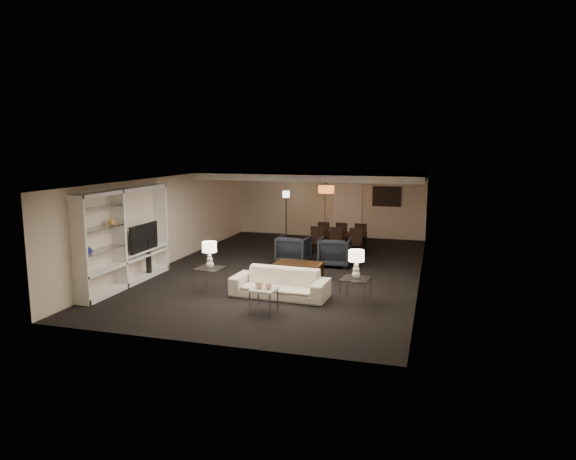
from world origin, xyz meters
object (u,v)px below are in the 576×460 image
(sofa, at_px, (280,283))
(television, at_px, (140,237))
(armchair_left, at_px, (294,250))
(vase_amber, at_px, (111,221))
(armchair_right, at_px, (335,252))
(pendant_light, at_px, (326,189))
(side_table_right, at_px, (356,291))
(chair_nl, at_px, (316,241))
(chair_nr, at_px, (355,243))
(chair_fm, at_px, (343,235))
(table_lamp_right, at_px, (356,264))
(side_table_left, at_px, (210,279))
(chair_fr, at_px, (361,236))
(dining_table, at_px, (339,243))
(coffee_table, at_px, (299,271))
(floor_lamp, at_px, (286,215))
(floor_speaker, at_px, (149,258))
(table_lamp_left, at_px, (210,255))
(chair_fl, at_px, (325,234))
(marble_table, at_px, (264,300))
(vase_blue, at_px, (89,250))
(chair_nm, at_px, (335,242))

(sofa, bearing_deg, television, 176.19)
(armchair_left, height_order, vase_amber, vase_amber)
(armchair_right, bearing_deg, pendant_light, -75.78)
(side_table_right, distance_m, chair_nl, 4.96)
(chair_nr, distance_m, chair_fm, 1.43)
(sofa, relative_size, table_lamp_right, 3.53)
(side_table_left, bearing_deg, chair_fr, 65.58)
(pendant_light, height_order, dining_table, pendant_light)
(coffee_table, xyz_separation_m, floor_lamp, (-1.94, 5.46, 0.66))
(floor_speaker, relative_size, chair_nl, 1.15)
(armchair_left, relative_size, dining_table, 0.53)
(table_lamp_left, distance_m, chair_fr, 6.45)
(table_lamp_left, xyz_separation_m, chair_fl, (1.46, 5.86, -0.42))
(sofa, relative_size, chair_fr, 2.48)
(side_table_left, height_order, chair_fl, chair_fl)
(side_table_left, distance_m, chair_fr, 6.44)
(sofa, bearing_deg, marble_table, -86.69)
(sofa, height_order, table_lamp_left, table_lamp_left)
(armchair_right, xyz_separation_m, table_lamp_right, (1.10, -3.30, 0.46))
(television, xyz_separation_m, dining_table, (4.18, 4.74, -0.80))
(sofa, height_order, floor_lamp, floor_lamp)
(pendant_light, xyz_separation_m, side_table_left, (-1.46, -6.01, -1.64))
(pendant_light, xyz_separation_m, floor_lamp, (-1.70, 1.05, -1.05))
(armchair_right, xyz_separation_m, table_lamp_left, (-2.30, -3.30, 0.46))
(coffee_table, xyz_separation_m, television, (-3.82, -1.12, 0.88))
(vase_amber, xyz_separation_m, floor_speaker, (0.11, 1.31, -1.14))
(armchair_left, bearing_deg, chair_fl, -94.86)
(armchair_right, relative_size, side_table_right, 1.49)
(vase_blue, bearing_deg, pendant_light, 64.12)
(chair_nm, height_order, chair_nr, same)
(chair_fr, bearing_deg, floor_speaker, 43.18)
(vase_blue, height_order, floor_lamp, floor_lamp)
(floor_speaker, bearing_deg, armchair_right, 20.47)
(marble_table, bearing_deg, vase_amber, 172.65)
(vase_amber, xyz_separation_m, chair_nm, (4.21, 5.17, -1.21))
(armchair_right, xyz_separation_m, side_table_right, (1.10, -3.30, -0.13))
(vase_blue, xyz_separation_m, chair_fr, (4.81, 7.29, -0.70))
(vase_blue, bearing_deg, side_table_right, 14.46)
(side_table_left, xyz_separation_m, vase_amber, (-2.15, -0.60, 1.37))
(armchair_left, xyz_separation_m, vase_blue, (-3.25, -4.73, 0.74))
(chair_nr, distance_m, floor_lamp, 3.85)
(sofa, height_order, table_lamp_right, table_lamp_right)
(chair_fr, bearing_deg, television, 43.94)
(sofa, relative_size, dining_table, 1.29)
(sofa, bearing_deg, table_lamp_left, -176.69)
(chair_fl, bearing_deg, chair_nr, 136.29)
(armchair_left, relative_size, vase_blue, 5.69)
(chair_nr, bearing_deg, floor_lamp, 138.45)
(chair_nm, distance_m, chair_fr, 1.43)
(side_table_left, height_order, dining_table, dining_table)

